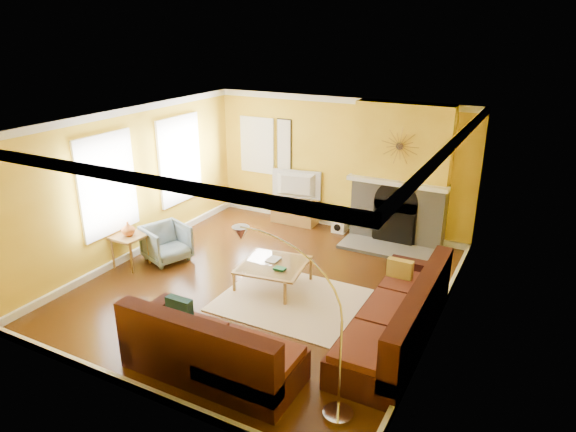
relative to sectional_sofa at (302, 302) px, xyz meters
The scene contains 27 objects.
floor 1.51m from the sectional_sofa, 140.08° to the left, with size 5.50×6.00×0.02m, color #562F12.
ceiling 2.68m from the sectional_sofa, 140.08° to the left, with size 5.50×6.00×0.02m, color white.
wall_back 4.19m from the sectional_sofa, 105.70° to the left, with size 5.50×0.02×2.70m, color yellow.
wall_front 2.53m from the sectional_sofa, 117.94° to the right, with size 5.50×0.02×2.70m, color yellow.
wall_left 4.08m from the sectional_sofa, 166.54° to the left, with size 0.02×6.00×2.70m, color yellow.
wall_right 2.10m from the sectional_sofa, 29.22° to the left, with size 0.02×6.00×2.70m, color yellow.
baseboard 1.49m from the sectional_sofa, 140.08° to the left, with size 5.50×6.00×0.12m, color white, non-canonical shape.
crown_molding 2.62m from the sectional_sofa, 140.08° to the left, with size 5.50×6.00×0.12m, color white, non-canonical shape.
window_left_near 4.55m from the sectional_sofa, 149.82° to the left, with size 0.06×1.22×1.72m, color white.
window_left_far 3.98m from the sectional_sofa, behind, with size 0.06×1.22×1.72m, color white.
window_back 5.03m from the sectional_sofa, 127.73° to the left, with size 0.82×0.06×1.22m, color white.
wall_art 4.70m from the sectional_sofa, 121.17° to the left, with size 0.34×0.04×1.14m, color white.
fireplace 3.84m from the sectional_sofa, 86.25° to the left, with size 1.80×0.40×2.70m, color gray, non-canonical shape.
mantel 3.58m from the sectional_sofa, 85.99° to the left, with size 1.92×0.22×0.08m, color white.
hearth 3.21m from the sectional_sofa, 85.60° to the left, with size 1.80×0.70×0.06m, color gray.
sunburst 3.81m from the sectional_sofa, 86.00° to the left, with size 0.70×0.04×0.70m, color olive, non-canonical shape.
rug 0.88m from the sectional_sofa, 119.20° to the left, with size 2.40×1.80×0.02m, color beige.
sectional_sofa is the anchor object (origin of this frame).
coffee_table 1.40m from the sectional_sofa, 135.89° to the left, with size 1.02×1.02×0.40m, color white, non-canonical shape.
media_console 4.17m from the sectional_sofa, 118.24° to the left, with size 0.96×0.43×0.53m, color olive.
tv 4.19m from the sectional_sofa, 118.24° to the left, with size 1.06×0.14×0.61m, color black.
subwoofer 3.76m from the sectional_sofa, 104.14° to the left, with size 0.27×0.27×0.27m, color white.
armchair 3.31m from the sectional_sofa, 163.74° to the left, with size 0.71×0.73×0.66m, color gray.
side_table 3.60m from the sectional_sofa, behind, with size 0.53×0.53×0.59m, color olive, non-canonical shape.
vase 3.61m from the sectional_sofa, behind, with size 0.24×0.24×0.25m, color orange.
book 1.56m from the sectional_sofa, 137.11° to the left, with size 0.20×0.26×0.03m, color white.
arc_lamp 1.54m from the sectional_sofa, 67.23° to the right, with size 1.29×0.36×2.01m, color silver, non-canonical shape.
Camera 1 is at (3.81, -6.47, 4.04)m, focal length 32.00 mm.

